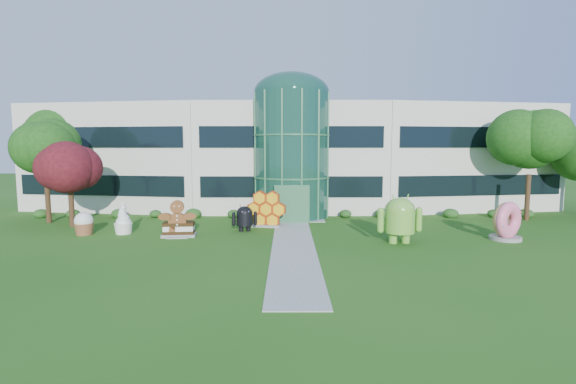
{
  "coord_description": "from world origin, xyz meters",
  "views": [
    {
      "loc": [
        -0.36,
        -21.5,
        5.49
      ],
      "look_at": [
        -0.29,
        6.0,
        2.6
      ],
      "focal_mm": 26.0,
      "sensor_mm": 36.0,
      "label": 1
    }
  ],
  "objects_px": {
    "android_black": "(245,217)",
    "donut": "(506,220)",
    "android_green": "(400,216)",
    "gingerbread": "(177,219)"
  },
  "relations": [
    {
      "from": "android_black",
      "to": "donut",
      "type": "bearing_deg",
      "value": -21.8
    },
    {
      "from": "android_green",
      "to": "gingerbread",
      "type": "height_order",
      "value": "android_green"
    },
    {
      "from": "android_black",
      "to": "donut",
      "type": "height_order",
      "value": "donut"
    },
    {
      "from": "gingerbread",
      "to": "donut",
      "type": "bearing_deg",
      "value": -7.69
    },
    {
      "from": "android_black",
      "to": "gingerbread",
      "type": "xyz_separation_m",
      "value": [
        -3.93,
        -1.97,
        0.19
      ]
    },
    {
      "from": "android_green",
      "to": "android_black",
      "type": "relative_size",
      "value": 1.59
    },
    {
      "from": "android_green",
      "to": "donut",
      "type": "relative_size",
      "value": 1.33
    },
    {
      "from": "donut",
      "to": "android_black",
      "type": "bearing_deg",
      "value": 139.08
    },
    {
      "from": "android_green",
      "to": "gingerbread",
      "type": "relative_size",
      "value": 1.24
    },
    {
      "from": "donut",
      "to": "gingerbread",
      "type": "xyz_separation_m",
      "value": [
        -19.9,
        0.69,
        -0.01
      ]
    }
  ]
}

